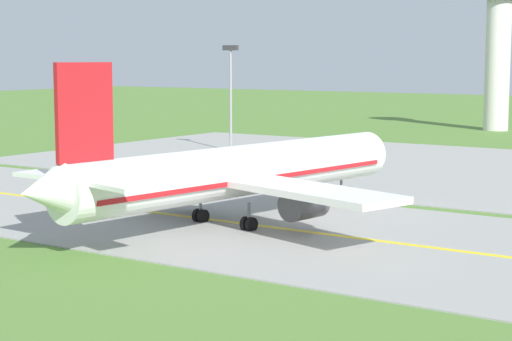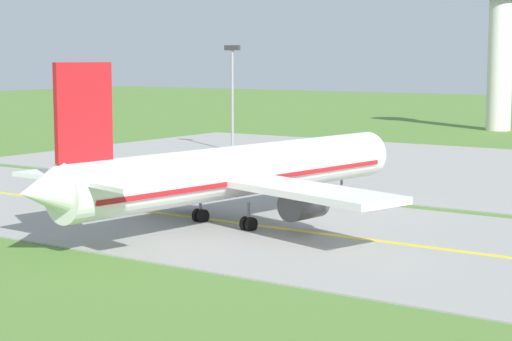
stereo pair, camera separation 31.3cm
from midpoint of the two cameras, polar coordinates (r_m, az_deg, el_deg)
ground_plane at (r=66.30m, az=3.69°, el=-4.09°), size 500.00×500.00×0.00m
taxiway_strip at (r=66.29m, az=3.69°, el=-4.04°), size 240.00×28.00×0.10m
taxiway_centreline at (r=66.28m, az=3.69°, el=-4.00°), size 220.00×0.60×0.01m
airplane_lead at (r=69.46m, az=-1.32°, el=-0.10°), size 32.21×39.61×12.70m
service_truck_fuel at (r=99.00m, az=-0.34°, el=0.38°), size 4.02×6.72×2.59m
control_tower at (r=165.89m, az=15.21°, el=8.38°), size 7.60×7.60×28.47m
apron_light_mast at (r=123.47m, az=-1.71°, el=5.52°), size 2.40×0.50×14.70m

